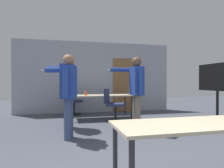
% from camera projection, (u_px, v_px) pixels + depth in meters
% --- Properties ---
extents(back_wall, '(5.84, 0.12, 2.63)m').
position_uv_depth(back_wall, '(97.00, 77.00, 7.53)').
color(back_wall, '#A3A8B2').
rests_on(back_wall, ground_plane).
extents(conference_table_near, '(1.74, 0.65, 0.73)m').
position_uv_depth(conference_table_near, '(199.00, 130.00, 2.02)').
color(conference_table_near, '#C6B793').
rests_on(conference_table_near, ground_plane).
extents(conference_table_far, '(1.96, 0.81, 0.73)m').
position_uv_depth(conference_table_far, '(100.00, 97.00, 6.25)').
color(conference_table_far, '#C6B793').
rests_on(conference_table_far, ground_plane).
extents(tv_screen, '(0.44, 1.29, 1.59)m').
position_uv_depth(tv_screen, '(218.00, 87.00, 4.71)').
color(tv_screen, black).
rests_on(tv_screen, ground_plane).
extents(person_center_tall, '(0.76, 0.83, 1.82)m').
position_uv_depth(person_center_tall, '(67.00, 83.00, 4.94)').
color(person_center_tall, '#28282D').
rests_on(person_center_tall, ground_plane).
extents(person_near_casual, '(0.75, 0.80, 1.69)m').
position_uv_depth(person_near_casual, '(68.00, 88.00, 4.00)').
color(person_near_casual, '#3D4C75').
rests_on(person_near_casual, ground_plane).
extents(person_left_plaid, '(0.78, 0.60, 1.72)m').
position_uv_depth(person_left_plaid, '(136.00, 86.00, 4.63)').
color(person_left_plaid, slate).
rests_on(person_left_plaid, ground_plane).
extents(office_chair_side_rolled, '(0.65, 0.61, 0.93)m').
position_uv_depth(office_chair_side_rolled, '(72.00, 102.00, 6.90)').
color(office_chair_side_rolled, black).
rests_on(office_chair_side_rolled, ground_plane).
extents(office_chair_far_left, '(0.66, 0.63, 0.95)m').
position_uv_depth(office_chair_far_left, '(113.00, 106.00, 5.69)').
color(office_chair_far_left, black).
rests_on(office_chair_far_left, ground_plane).
extents(drink_cup, '(0.08, 0.08, 0.12)m').
position_uv_depth(drink_cup, '(85.00, 93.00, 6.13)').
color(drink_cup, '#E05123').
rests_on(drink_cup, conference_table_far).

